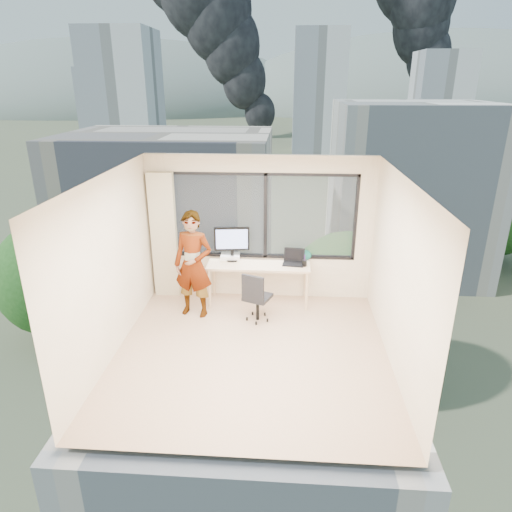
# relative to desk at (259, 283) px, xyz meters

# --- Properties ---
(floor) EXTENTS (4.00, 4.00, 0.01)m
(floor) POSITION_rel_desk_xyz_m (0.00, -1.66, -0.38)
(floor) COLOR tan
(floor) RESTS_ON ground
(ceiling) EXTENTS (4.00, 4.00, 0.01)m
(ceiling) POSITION_rel_desk_xyz_m (0.00, -1.66, 2.23)
(ceiling) COLOR white
(ceiling) RESTS_ON ground
(wall_front) EXTENTS (4.00, 0.01, 2.60)m
(wall_front) POSITION_rel_desk_xyz_m (0.00, -3.66, 0.93)
(wall_front) COLOR beige
(wall_front) RESTS_ON ground
(wall_left) EXTENTS (0.01, 4.00, 2.60)m
(wall_left) POSITION_rel_desk_xyz_m (-2.00, -1.66, 0.93)
(wall_left) COLOR beige
(wall_left) RESTS_ON ground
(wall_right) EXTENTS (0.01, 4.00, 2.60)m
(wall_right) POSITION_rel_desk_xyz_m (2.00, -1.66, 0.93)
(wall_right) COLOR beige
(wall_right) RESTS_ON ground
(window_wall) EXTENTS (3.30, 0.16, 1.55)m
(window_wall) POSITION_rel_desk_xyz_m (0.05, 0.34, 1.15)
(window_wall) COLOR black
(window_wall) RESTS_ON ground
(curtain) EXTENTS (0.45, 0.14, 2.30)m
(curtain) POSITION_rel_desk_xyz_m (-1.72, 0.22, 0.77)
(curtain) COLOR beige
(curtain) RESTS_ON floor
(desk) EXTENTS (1.80, 0.60, 0.75)m
(desk) POSITION_rel_desk_xyz_m (0.00, 0.00, 0.00)
(desk) COLOR #C8B186
(desk) RESTS_ON floor
(chair) EXTENTS (0.59, 0.59, 0.89)m
(chair) POSITION_rel_desk_xyz_m (0.03, -0.65, 0.07)
(chair) COLOR black
(chair) RESTS_ON floor
(person) EXTENTS (0.74, 0.56, 1.82)m
(person) POSITION_rel_desk_xyz_m (-1.05, -0.51, 0.54)
(person) COLOR #2D2D33
(person) RESTS_ON floor
(monitor) EXTENTS (0.63, 0.21, 0.62)m
(monitor) POSITION_rel_desk_xyz_m (-0.49, 0.15, 0.69)
(monitor) COLOR black
(monitor) RESTS_ON desk
(game_console) EXTENTS (0.35, 0.30, 0.08)m
(game_console) POSITION_rel_desk_xyz_m (-0.53, 0.21, 0.42)
(game_console) COLOR white
(game_console) RESTS_ON desk
(laptop) EXTENTS (0.41, 0.43, 0.24)m
(laptop) POSITION_rel_desk_xyz_m (0.61, 0.01, 0.49)
(laptop) COLOR black
(laptop) RESTS_ON desk
(cellphone) EXTENTS (0.12, 0.06, 0.01)m
(cellphone) POSITION_rel_desk_xyz_m (0.69, -0.10, 0.38)
(cellphone) COLOR black
(cellphone) RESTS_ON desk
(pen_cup) EXTENTS (0.10, 0.10, 0.11)m
(pen_cup) POSITION_rel_desk_xyz_m (0.80, -0.05, 0.43)
(pen_cup) COLOR black
(pen_cup) RESTS_ON desk
(handbag) EXTENTS (0.28, 0.18, 0.20)m
(handbag) POSITION_rel_desk_xyz_m (0.80, 0.21, 0.47)
(handbag) COLOR #0C4A42
(handbag) RESTS_ON desk
(exterior_ground) EXTENTS (400.00, 400.00, 0.04)m
(exterior_ground) POSITION_rel_desk_xyz_m (0.00, 118.34, -14.38)
(exterior_ground) COLOR #515B3D
(exterior_ground) RESTS_ON ground
(near_bldg_a) EXTENTS (16.00, 12.00, 14.00)m
(near_bldg_a) POSITION_rel_desk_xyz_m (-9.00, 28.34, -7.38)
(near_bldg_a) COLOR beige
(near_bldg_a) RESTS_ON exterior_ground
(near_bldg_b) EXTENTS (14.00, 13.00, 16.00)m
(near_bldg_b) POSITION_rel_desk_xyz_m (12.00, 36.34, -6.38)
(near_bldg_b) COLOR white
(near_bldg_b) RESTS_ON exterior_ground
(far_tower_a) EXTENTS (14.00, 14.00, 28.00)m
(far_tower_a) POSITION_rel_desk_xyz_m (-35.00, 93.34, -0.38)
(far_tower_a) COLOR silver
(far_tower_a) RESTS_ON exterior_ground
(far_tower_b) EXTENTS (13.00, 13.00, 30.00)m
(far_tower_b) POSITION_rel_desk_xyz_m (8.00, 118.34, 0.62)
(far_tower_b) COLOR silver
(far_tower_b) RESTS_ON exterior_ground
(far_tower_c) EXTENTS (15.00, 15.00, 26.00)m
(far_tower_c) POSITION_rel_desk_xyz_m (45.00, 138.34, -1.38)
(far_tower_c) COLOR silver
(far_tower_c) RESTS_ON exterior_ground
(far_tower_d) EXTENTS (16.00, 14.00, 22.00)m
(far_tower_d) POSITION_rel_desk_xyz_m (-60.00, 148.34, -3.38)
(far_tower_d) COLOR silver
(far_tower_d) RESTS_ON exterior_ground
(hill_a) EXTENTS (288.00, 216.00, 90.00)m
(hill_a) POSITION_rel_desk_xyz_m (-120.00, 318.34, -14.38)
(hill_a) COLOR slate
(hill_a) RESTS_ON exterior_ground
(hill_b) EXTENTS (300.00, 220.00, 96.00)m
(hill_b) POSITION_rel_desk_xyz_m (100.00, 318.34, -14.38)
(hill_b) COLOR slate
(hill_b) RESTS_ON exterior_ground
(tree_a) EXTENTS (7.00, 7.00, 8.00)m
(tree_a) POSITION_rel_desk_xyz_m (-16.00, 20.34, -10.38)
(tree_a) COLOR #1F4F1A
(tree_a) RESTS_ON exterior_ground
(tree_b) EXTENTS (7.60, 7.60, 9.00)m
(tree_b) POSITION_rel_desk_xyz_m (4.00, 16.34, -9.88)
(tree_b) COLOR #1F4F1A
(tree_b) RESTS_ON exterior_ground
(tree_c) EXTENTS (8.40, 8.40, 10.00)m
(tree_c) POSITION_rel_desk_xyz_m (22.00, 38.34, -9.38)
(tree_c) COLOR #1F4F1A
(tree_c) RESTS_ON exterior_ground
(smoke_plume_b) EXTENTS (30.00, 18.00, 70.00)m
(smoke_plume_b) POSITION_rel_desk_xyz_m (55.00, 168.34, 26.62)
(smoke_plume_b) COLOR black
(smoke_plume_b) RESTS_ON exterior_ground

